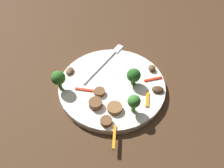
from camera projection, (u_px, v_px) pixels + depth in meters
The scene contains 17 objects.
ground_plane at pixel (112, 88), 0.60m from camera, with size 1.40×1.40×0.00m, color #422B19.
plate at pixel (112, 86), 0.59m from camera, with size 0.27×0.27×0.02m, color white.
fork at pixel (107, 60), 0.64m from camera, with size 0.18×0.05×0.00m.
broccoli_floret_0 at pixel (134, 102), 0.51m from camera, with size 0.03×0.03×0.05m.
broccoli_floret_1 at pixel (134, 76), 0.57m from camera, with size 0.03×0.03×0.05m.
broccoli_floret_2 at pixel (58, 78), 0.55m from camera, with size 0.03×0.03×0.05m.
sausage_slice_0 at pixel (100, 92), 0.56m from camera, with size 0.03×0.03×0.01m, color brown.
sausage_slice_1 at pixel (106, 121), 0.51m from camera, with size 0.03×0.03×0.01m, color brown.
sausage_slice_2 at pixel (96, 104), 0.54m from camera, with size 0.03×0.03×0.01m, color brown.
sausage_slice_3 at pixel (115, 108), 0.53m from camera, with size 0.03×0.03×0.01m, color brown.
mushroom_0 at pixel (70, 71), 0.61m from camera, with size 0.03×0.02×0.01m, color brown.
mushroom_1 at pixel (152, 68), 0.61m from camera, with size 0.02×0.02×0.01m, color brown.
mushroom_2 at pixel (158, 89), 0.57m from camera, with size 0.03×0.02×0.01m, color #422B19.
pepper_strip_0 at pixel (114, 137), 0.49m from camera, with size 0.06×0.01×0.00m, color orange.
pepper_strip_1 at pixel (147, 99), 0.55m from camera, with size 0.04×0.01×0.00m, color orange.
pepper_strip_2 at pixel (84, 90), 0.57m from camera, with size 0.04×0.01×0.00m, color red.
pepper_strip_3 at pixel (153, 79), 0.59m from camera, with size 0.05×0.01×0.00m, color red.
Camera 1 is at (-0.28, -0.27, 0.45)m, focal length 37.66 mm.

